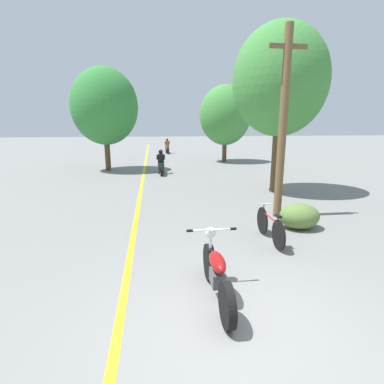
# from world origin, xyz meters

# --- Properties ---
(ground_plane) EXTENTS (120.00, 120.00, 0.00)m
(ground_plane) POSITION_xyz_m (0.00, 0.00, 0.00)
(ground_plane) COLOR slate
(lane_stripe_center) EXTENTS (0.14, 48.00, 0.01)m
(lane_stripe_center) POSITION_xyz_m (-1.70, 12.78, 0.00)
(lane_stripe_center) COLOR yellow
(lane_stripe_center) RESTS_ON ground
(utility_pole) EXTENTS (1.10, 0.24, 5.52)m
(utility_pole) POSITION_xyz_m (2.66, 4.98, 2.85)
(utility_pole) COLOR brown
(utility_pole) RESTS_ON ground
(roadside_tree_right_near) EXTENTS (3.75, 3.38, 6.62)m
(roadside_tree_right_near) POSITION_xyz_m (3.89, 8.24, 4.45)
(roadside_tree_right_near) COLOR #513A23
(roadside_tree_right_near) RESTS_ON ground
(roadside_tree_right_far) EXTENTS (3.69, 3.32, 5.49)m
(roadside_tree_right_far) POSITION_xyz_m (4.12, 18.16, 3.36)
(roadside_tree_right_far) COLOR #513A23
(roadside_tree_right_far) RESTS_ON ground
(roadside_tree_left) EXTENTS (3.86, 3.47, 5.99)m
(roadside_tree_left) POSITION_xyz_m (-3.85, 15.06, 3.76)
(roadside_tree_left) COLOR #513A23
(roadside_tree_left) RESTS_ON ground
(roadside_bush) EXTENTS (1.10, 0.88, 0.70)m
(roadside_bush) POSITION_xyz_m (2.81, 3.84, 0.35)
(roadside_bush) COLOR #5B7A38
(roadside_bush) RESTS_ON ground
(motorcycle_foreground) EXTENTS (0.88, 2.04, 1.06)m
(motorcycle_foreground) POSITION_xyz_m (-0.16, 0.82, 0.45)
(motorcycle_foreground) COLOR black
(motorcycle_foreground) RESTS_ON ground
(motorcycle_rider_lead) EXTENTS (0.50, 2.10, 1.38)m
(motorcycle_rider_lead) POSITION_xyz_m (-0.70, 13.42, 0.53)
(motorcycle_rider_lead) COLOR black
(motorcycle_rider_lead) RESTS_ON ground
(motorcycle_rider_far) EXTENTS (0.50, 2.00, 1.38)m
(motorcycle_rider_far) POSITION_xyz_m (0.24, 25.09, 0.52)
(motorcycle_rider_far) COLOR black
(motorcycle_rider_far) RESTS_ON ground
(bicycle_parked) EXTENTS (0.44, 1.75, 0.83)m
(bicycle_parked) POSITION_xyz_m (1.65, 3.06, 0.38)
(bicycle_parked) COLOR black
(bicycle_parked) RESTS_ON ground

